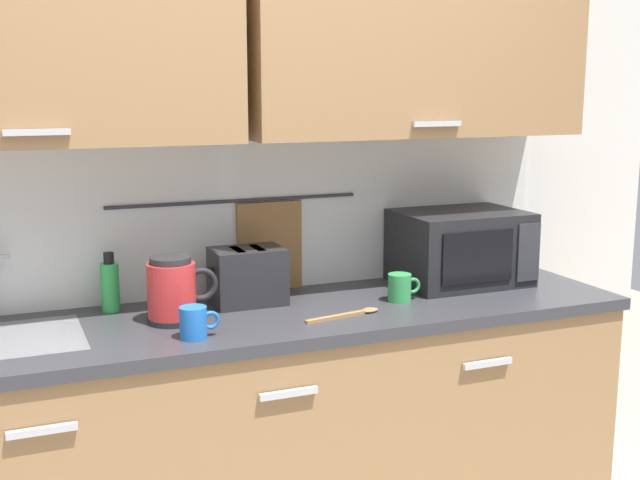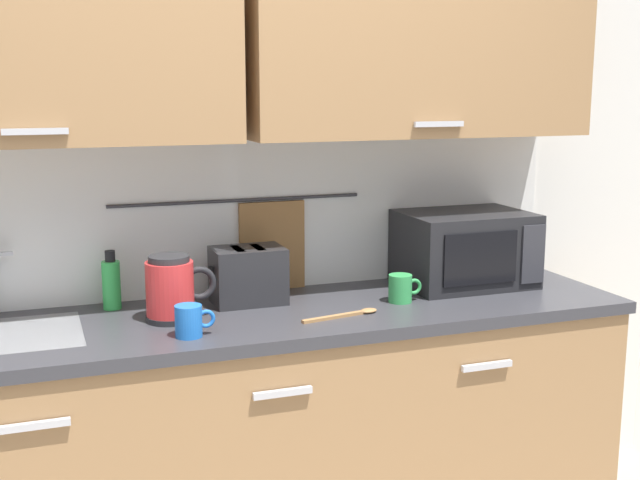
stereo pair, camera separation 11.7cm
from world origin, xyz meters
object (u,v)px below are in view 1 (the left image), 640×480
at_px(electric_kettle, 173,290).
at_px(toaster, 248,276).
at_px(microwave, 460,247).
at_px(wooden_spoon, 351,314).
at_px(mug_near_sink, 194,323).
at_px(mug_by_kettle, 400,287).
at_px(dish_soap_bottle, 110,286).

xyz_separation_m(electric_kettle, toaster, (0.28, 0.12, -0.01)).
relative_size(microwave, electric_kettle, 2.03).
xyz_separation_m(electric_kettle, wooden_spoon, (0.54, -0.15, -0.10)).
bearing_deg(toaster, mug_near_sink, -130.02).
xyz_separation_m(mug_by_kettle, wooden_spoon, (-0.23, -0.10, -0.04)).
bearing_deg(mug_by_kettle, wooden_spoon, -156.47).
bearing_deg(wooden_spoon, mug_by_kettle, 23.53).
xyz_separation_m(dish_soap_bottle, wooden_spoon, (0.71, -0.35, -0.08)).
height_order(electric_kettle, wooden_spoon, electric_kettle).
distance_m(mug_near_sink, mug_by_kettle, 0.77).
distance_m(microwave, dish_soap_bottle, 1.27).
bearing_deg(wooden_spoon, electric_kettle, 164.88).
relative_size(toaster, mug_by_kettle, 2.13).
bearing_deg(dish_soap_bottle, toaster, -10.04).
relative_size(dish_soap_bottle, wooden_spoon, 0.71).
distance_m(electric_kettle, toaster, 0.31).
relative_size(electric_kettle, toaster, 0.89).
height_order(dish_soap_bottle, toaster, dish_soap_bottle).
height_order(electric_kettle, mug_near_sink, electric_kettle).
height_order(dish_soap_bottle, mug_near_sink, dish_soap_bottle).
bearing_deg(mug_near_sink, wooden_spoon, 4.69).
height_order(microwave, mug_near_sink, microwave).
bearing_deg(wooden_spoon, toaster, 134.36).
height_order(mug_near_sink, mug_by_kettle, same).
bearing_deg(microwave, dish_soap_bottle, 175.47).
bearing_deg(microwave, wooden_spoon, -156.07).
bearing_deg(toaster, dish_soap_bottle, 169.96).
bearing_deg(microwave, toaster, 178.50).
height_order(toaster, wooden_spoon, toaster).
height_order(dish_soap_bottle, mug_by_kettle, dish_soap_bottle).
xyz_separation_m(mug_near_sink, toaster, (0.26, 0.31, 0.05)).
height_order(microwave, dish_soap_bottle, microwave).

